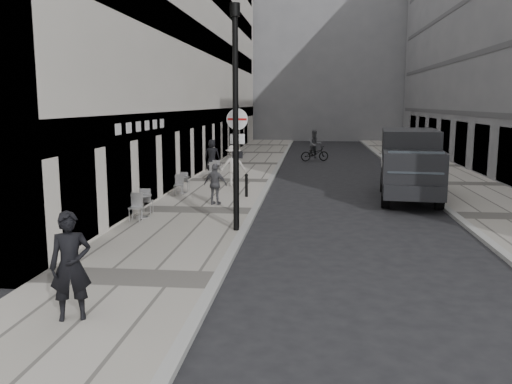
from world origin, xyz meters
The scene contains 18 objects.
ground centered at (0.00, 0.00, 0.00)m, with size 120.00×120.00×0.00m, color black.
sidewalk centered at (-2.00, 18.00, 0.06)m, with size 4.00×60.00×0.12m, color gray.
far_sidewalk centered at (9.00, 18.00, 0.06)m, with size 4.00×60.00×0.12m, color gray.
building_left centered at (-6.00, 24.50, 9.00)m, with size 4.00×45.00×18.00m, color silver.
building_far centered at (1.50, 56.00, 11.00)m, with size 24.00×16.00×22.00m, color slate.
walking_man centered at (-2.14, 0.33, 1.09)m, with size 0.71×0.47×1.94m, color black.
sign_post centered at (-0.20, 7.70, 2.51)m, with size 0.64×0.12×3.74m.
lamppost centered at (-0.20, 7.36, 3.78)m, with size 0.30×0.30×6.58m.
bollard_near centered at (-0.60, 13.23, 0.57)m, with size 0.12×0.12×0.89m, color black.
bollard_far centered at (-0.60, 10.04, 0.56)m, with size 0.12×0.12×0.87m, color black.
panel_van centered at (6.02, 14.02, 1.58)m, with size 2.86×6.18×2.81m.
cyclist centered at (2.23, 28.46, 0.82)m, with size 2.06×1.29×2.09m.
pedestrian_a centered at (-1.55, 11.39, 0.90)m, with size 0.91×0.38×1.56m, color #4D4D51.
pedestrian_b centered at (-1.57, 16.14, 1.06)m, with size 1.21×0.70×1.88m, color #BDB5AE.
pedestrian_c centered at (-3.60, 21.77, 1.00)m, with size 0.86×0.56×1.76m, color black.
cafe_table_near centered at (-3.60, 8.82, 0.58)m, with size 0.71×1.60×0.91m.
cafe_table_mid centered at (-3.44, 13.84, 0.55)m, with size 0.66×1.48×0.84m.
cafe_table_far centered at (-2.80, 18.17, 0.58)m, with size 0.71×1.59×0.91m.
Camera 1 is at (2.03, -8.43, 3.91)m, focal length 38.00 mm.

